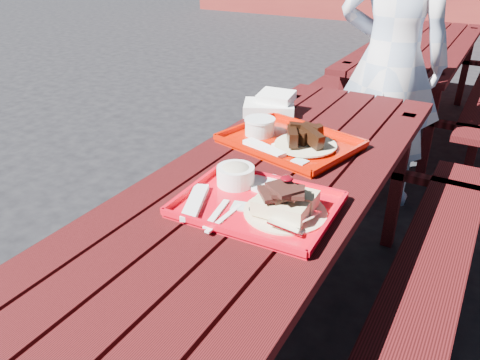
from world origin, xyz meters
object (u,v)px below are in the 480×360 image
(far_tray, at_px, (287,139))
(person, at_px, (391,62))
(picnic_table_near, at_px, (260,226))
(picnic_table_far, at_px, (417,66))
(near_tray, at_px, (260,196))

(far_tray, bearing_deg, person, 83.93)
(far_tray, bearing_deg, picnic_table_near, -80.54)
(picnic_table_far, relative_size, person, 1.38)
(picnic_table_far, relative_size, near_tray, 4.89)
(far_tray, distance_m, person, 1.16)
(near_tray, bearing_deg, far_tray, 105.06)
(near_tray, xyz_separation_m, far_tray, (-0.13, 0.49, -0.01))
(picnic_table_far, distance_m, far_tray, 2.48)
(picnic_table_far, height_order, person, person)
(picnic_table_far, bearing_deg, near_tray, -88.53)
(picnic_table_far, height_order, near_tray, near_tray)
(near_tray, bearing_deg, picnic_table_near, 116.09)
(picnic_table_near, xyz_separation_m, person, (0.07, 1.48, 0.31))
(picnic_table_near, height_order, person, person)
(near_tray, distance_m, person, 1.64)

